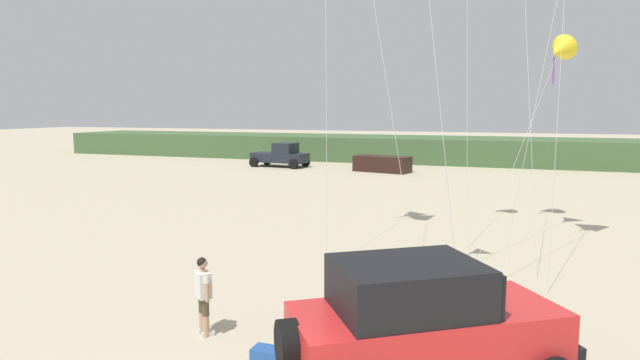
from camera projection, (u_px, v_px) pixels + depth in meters
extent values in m
cube|color=#426038|center=(520.00, 151.00, 46.56)|extent=(90.00, 7.87, 2.19)
cube|color=red|center=(426.00, 334.00, 8.90)|extent=(4.67, 4.01, 0.90)
cube|color=red|center=(515.00, 304.00, 9.27)|extent=(1.87, 2.02, 0.12)
cube|color=black|center=(407.00, 286.00, 8.71)|extent=(2.89, 2.75, 0.80)
cube|color=black|center=(474.00, 283.00, 9.01)|extent=(1.03, 1.43, 0.72)
cube|color=black|center=(544.00, 335.00, 9.52)|extent=(1.19, 1.60, 0.28)
cylinder|color=black|center=(288.00, 344.00, 8.30)|extent=(0.69, 0.81, 0.77)
cylinder|color=black|center=(485.00, 333.00, 10.41)|extent=(0.86, 0.72, 0.84)
cylinder|color=black|center=(485.00, 333.00, 10.41)|extent=(0.49, 0.48, 0.38)
cylinder|color=black|center=(308.00, 354.00, 9.52)|extent=(0.86, 0.72, 0.84)
cylinder|color=black|center=(308.00, 354.00, 9.52)|extent=(0.49, 0.48, 0.38)
cylinder|color=tan|center=(203.00, 322.00, 11.41)|extent=(0.14, 0.14, 0.49)
cylinder|color=#4C4233|center=(202.00, 304.00, 11.36)|extent=(0.15, 0.15, 0.36)
cube|color=silver|center=(205.00, 330.00, 11.45)|extent=(0.25, 0.27, 0.10)
cylinder|color=tan|center=(206.00, 325.00, 11.22)|extent=(0.14, 0.14, 0.49)
cylinder|color=#4C4233|center=(205.00, 307.00, 11.17)|extent=(0.15, 0.15, 0.36)
cube|color=silver|center=(208.00, 334.00, 11.26)|extent=(0.25, 0.27, 0.10)
cube|color=silver|center=(203.00, 284.00, 11.20)|extent=(0.47, 0.46, 0.54)
cylinder|color=tan|center=(199.00, 282.00, 11.42)|extent=(0.09, 0.09, 0.56)
cylinder|color=silver|center=(199.00, 273.00, 11.40)|extent=(0.11, 0.11, 0.16)
cylinder|color=tan|center=(207.00, 288.00, 10.99)|extent=(0.09, 0.09, 0.56)
cylinder|color=silver|center=(207.00, 279.00, 10.96)|extent=(0.11, 0.11, 0.16)
cylinder|color=tan|center=(203.00, 270.00, 11.16)|extent=(0.10, 0.10, 0.08)
sphere|color=tan|center=(203.00, 263.00, 11.14)|extent=(0.21, 0.21, 0.21)
sphere|color=black|center=(202.00, 262.00, 11.13)|extent=(0.21, 0.21, 0.21)
cube|color=#23519E|center=(268.00, 358.00, 9.85)|extent=(0.57, 0.37, 0.38)
cube|color=#1E232D|center=(280.00, 158.00, 44.45)|extent=(4.77, 2.37, 0.76)
cube|color=#1E232D|center=(285.00, 148.00, 44.10)|extent=(1.78, 1.96, 0.84)
cylinder|color=black|center=(306.00, 162.00, 44.63)|extent=(0.78, 0.34, 0.76)
cylinder|color=black|center=(293.00, 164.00, 42.76)|extent=(0.78, 0.34, 0.76)
cylinder|color=black|center=(267.00, 160.00, 46.23)|extent=(0.78, 0.34, 0.76)
cylinder|color=black|center=(254.00, 162.00, 44.36)|extent=(0.78, 0.34, 0.76)
cube|color=black|center=(382.00, 164.00, 40.84)|extent=(4.47, 2.59, 1.20)
cylinder|color=silver|center=(527.00, 43.00, 16.55)|extent=(1.10, 4.17, 13.30)
cone|color=yellow|center=(559.00, 50.00, 19.30)|extent=(1.25, 1.43, 1.30)
cylinder|color=purple|center=(554.00, 71.00, 19.44)|extent=(0.05, 0.06, 0.95)
cylinder|color=silver|center=(521.00, 148.00, 18.04)|extent=(2.31, 4.48, 6.74)
cylinder|color=silver|center=(561.00, 59.00, 14.45)|extent=(0.21, 2.84, 11.95)
cylinder|color=silver|center=(440.00, 106.00, 12.38)|extent=(1.41, 1.46, 9.44)
cylinder|color=silver|center=(384.00, 69.00, 15.98)|extent=(2.91, 3.58, 11.68)
cylinder|color=silver|center=(326.00, 51.00, 16.58)|extent=(1.05, 2.70, 12.81)
cylinder|color=silver|center=(543.00, 71.00, 15.00)|extent=(1.74, 2.48, 11.41)
cylinder|color=silver|center=(467.00, 89.00, 18.82)|extent=(0.56, 2.25, 10.71)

